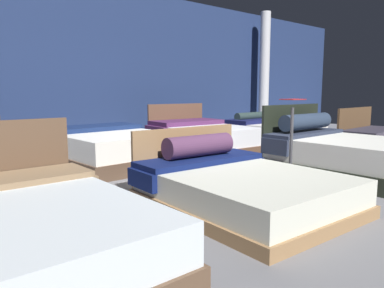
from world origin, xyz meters
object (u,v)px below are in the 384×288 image
at_px(bed_1, 238,186).
at_px(support_pillar, 264,73).
at_px(bed_5, 110,148).
at_px(bed_7, 272,132).
at_px(price_sign, 291,153).
at_px(bed_0, 14,234).
at_px(bed_6, 202,137).
at_px(bed_2, 348,156).

xyz_separation_m(bed_1, support_pillar, (6.07, 4.60, 1.53)).
bearing_deg(bed_5, bed_1, -93.29).
distance_m(bed_1, bed_7, 5.24).
bearing_deg(price_sign, bed_0, -178.52).
bearing_deg(bed_5, bed_6, 0.45).
xyz_separation_m(bed_0, bed_6, (4.33, 2.93, 0.04)).
xyz_separation_m(bed_1, bed_7, (4.34, 2.93, 0.03)).
xyz_separation_m(bed_2, bed_7, (2.11, 2.97, -0.05)).
bearing_deg(bed_1, bed_2, 1.24).
relative_size(bed_5, bed_7, 0.98).
bearing_deg(bed_7, bed_1, -148.56).
xyz_separation_m(price_sign, support_pillar, (4.97, 4.47, 1.32)).
xyz_separation_m(bed_0, bed_5, (2.19, 2.81, 0.05)).
height_order(bed_5, support_pillar, support_pillar).
bearing_deg(bed_6, bed_0, -142.81).
height_order(bed_1, bed_7, bed_1).
bearing_deg(bed_1, price_sign, 8.99).
bearing_deg(bed_6, price_sign, -107.22).
bearing_deg(bed_2, bed_1, 177.90).
bearing_deg(bed_6, bed_7, 1.90).
relative_size(bed_1, support_pillar, 0.60).
bearing_deg(bed_7, bed_2, -127.96).
height_order(bed_1, bed_6, bed_6).
height_order(bed_2, support_pillar, support_pillar).
relative_size(bed_2, bed_6, 0.99).
relative_size(bed_7, support_pillar, 0.59).
xyz_separation_m(bed_7, price_sign, (-3.24, -2.80, 0.19)).
height_order(bed_0, bed_2, bed_2).
xyz_separation_m(bed_1, bed_2, (2.23, -0.04, 0.08)).
relative_size(bed_2, support_pillar, 0.60).
bearing_deg(bed_5, price_sign, -71.19).
distance_m(bed_7, price_sign, 4.29).
bearing_deg(bed_2, bed_7, 53.66).
xyz_separation_m(bed_5, support_pillar, (6.06, 1.75, 1.47)).
bearing_deg(price_sign, bed_1, -173.38).
relative_size(bed_1, bed_2, 1.00).
bearing_deg(bed_2, price_sign, 170.36).
height_order(bed_0, price_sign, price_sign).
distance_m(bed_2, bed_7, 3.65).
distance_m(bed_0, bed_6, 5.23).
distance_m(bed_6, bed_7, 2.18).
bearing_deg(bed_2, bed_5, 126.44).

